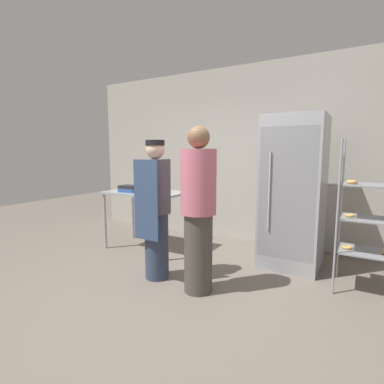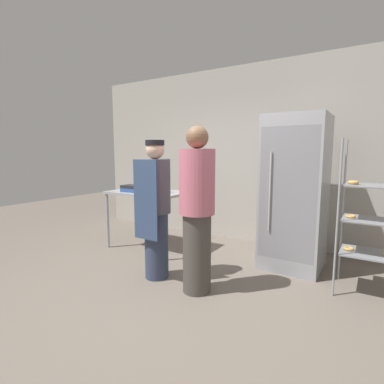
{
  "view_description": "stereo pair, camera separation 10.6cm",
  "coord_description": "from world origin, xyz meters",
  "px_view_note": "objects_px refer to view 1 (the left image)",
  "views": [
    {
      "loc": [
        1.69,
        -2.42,
        1.5
      ],
      "look_at": [
        -0.11,
        0.66,
        1.02
      ],
      "focal_mm": 28.0,
      "sensor_mm": 36.0,
      "label": 1
    },
    {
      "loc": [
        1.78,
        -2.37,
        1.5
      ],
      "look_at": [
        -0.11,
        0.66,
        1.02
      ],
      "focal_mm": 28.0,
      "sensor_mm": 36.0,
      "label": 2
    }
  ],
  "objects_px": {
    "refrigerator": "(293,192)",
    "donut_box": "(152,190)",
    "baking_rack": "(369,218)",
    "blender_pitcher": "(138,183)",
    "person_baker": "(156,208)",
    "person_customer": "(198,210)",
    "binder_stack": "(129,189)"
  },
  "relations": [
    {
      "from": "refrigerator",
      "to": "blender_pitcher",
      "type": "xyz_separation_m",
      "value": [
        -2.38,
        -0.27,
        0.03
      ]
    },
    {
      "from": "donut_box",
      "to": "person_baker",
      "type": "bearing_deg",
      "value": -49.49
    },
    {
      "from": "refrigerator",
      "to": "person_customer",
      "type": "bearing_deg",
      "value": -118.42
    },
    {
      "from": "baking_rack",
      "to": "person_customer",
      "type": "height_order",
      "value": "person_customer"
    },
    {
      "from": "donut_box",
      "to": "person_baker",
      "type": "height_order",
      "value": "person_baker"
    },
    {
      "from": "blender_pitcher",
      "to": "person_baker",
      "type": "height_order",
      "value": "person_baker"
    },
    {
      "from": "refrigerator",
      "to": "donut_box",
      "type": "distance_m",
      "value": 1.97
    },
    {
      "from": "binder_stack",
      "to": "person_baker",
      "type": "height_order",
      "value": "person_baker"
    },
    {
      "from": "baking_rack",
      "to": "donut_box",
      "type": "bearing_deg",
      "value": -177.16
    },
    {
      "from": "blender_pitcher",
      "to": "binder_stack",
      "type": "bearing_deg",
      "value": -74.24
    },
    {
      "from": "refrigerator",
      "to": "baking_rack",
      "type": "distance_m",
      "value": 0.96
    },
    {
      "from": "refrigerator",
      "to": "binder_stack",
      "type": "height_order",
      "value": "refrigerator"
    },
    {
      "from": "refrigerator",
      "to": "donut_box",
      "type": "relative_size",
      "value": 7.2
    },
    {
      "from": "refrigerator",
      "to": "donut_box",
      "type": "height_order",
      "value": "refrigerator"
    },
    {
      "from": "binder_stack",
      "to": "person_baker",
      "type": "xyz_separation_m",
      "value": [
        1.0,
        -0.65,
        -0.1
      ]
    },
    {
      "from": "refrigerator",
      "to": "donut_box",
      "type": "xyz_separation_m",
      "value": [
        -1.9,
        -0.51,
        -0.04
      ]
    },
    {
      "from": "baking_rack",
      "to": "person_baker",
      "type": "xyz_separation_m",
      "value": [
        -2.16,
        -0.85,
        0.04
      ]
    },
    {
      "from": "binder_stack",
      "to": "person_customer",
      "type": "bearing_deg",
      "value": -23.89
    },
    {
      "from": "refrigerator",
      "to": "person_customer",
      "type": "height_order",
      "value": "refrigerator"
    },
    {
      "from": "person_baker",
      "to": "person_customer",
      "type": "xyz_separation_m",
      "value": [
        0.6,
        -0.05,
        0.05
      ]
    },
    {
      "from": "refrigerator",
      "to": "binder_stack",
      "type": "relative_size",
      "value": 6.88
    },
    {
      "from": "donut_box",
      "to": "binder_stack",
      "type": "height_order",
      "value": "donut_box"
    },
    {
      "from": "person_baker",
      "to": "blender_pitcher",
      "type": "bearing_deg",
      "value": 138.53
    },
    {
      "from": "donut_box",
      "to": "person_baker",
      "type": "xyz_separation_m",
      "value": [
        0.61,
        -0.72,
        -0.09
      ]
    },
    {
      "from": "blender_pitcher",
      "to": "refrigerator",
      "type": "bearing_deg",
      "value": 6.49
    },
    {
      "from": "refrigerator",
      "to": "baking_rack",
      "type": "relative_size",
      "value": 1.19
    },
    {
      "from": "person_customer",
      "to": "person_baker",
      "type": "bearing_deg",
      "value": 174.91
    },
    {
      "from": "donut_box",
      "to": "baking_rack",
      "type": "bearing_deg",
      "value": 2.84
    },
    {
      "from": "refrigerator",
      "to": "baking_rack",
      "type": "height_order",
      "value": "refrigerator"
    },
    {
      "from": "refrigerator",
      "to": "person_customer",
      "type": "xyz_separation_m",
      "value": [
        -0.69,
        -1.28,
        -0.08
      ]
    },
    {
      "from": "donut_box",
      "to": "person_customer",
      "type": "relative_size",
      "value": 0.15
    },
    {
      "from": "baking_rack",
      "to": "blender_pitcher",
      "type": "relative_size",
      "value": 6.66
    }
  ]
}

